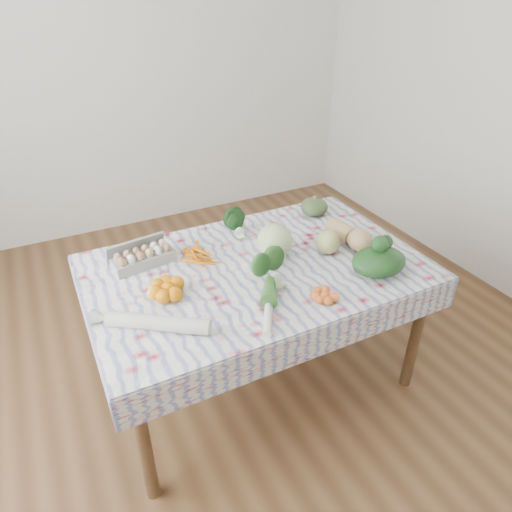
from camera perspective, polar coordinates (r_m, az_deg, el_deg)
ground at (r=2.77m, az=0.00°, el=-14.57°), size 4.50×4.50×0.00m
wall_back at (r=4.10m, az=-15.43°, el=22.17°), size 4.00×0.04×2.80m
dining_table at (r=2.33m, az=0.00°, el=-2.96°), size 1.60×1.00×0.75m
tablecloth at (r=2.29m, az=0.00°, el=-1.36°), size 1.66×1.06×0.01m
egg_carton at (r=2.34m, az=-13.88°, el=-0.24°), size 0.32×0.17×0.08m
carrot_bunch at (r=2.33m, az=-6.89°, el=-0.25°), size 0.23×0.22×0.03m
kale_bunch at (r=2.55m, az=-2.44°, el=3.96°), size 0.14×0.13×0.12m
kabocha_squash at (r=2.79m, az=7.30°, el=6.15°), size 0.20×0.20×0.11m
cabbage at (r=2.32m, az=2.37°, el=1.91°), size 0.20×0.20×0.18m
butternut_squash at (r=2.49m, az=11.64°, el=2.80°), size 0.16×0.30×0.13m
orange_cluster at (r=2.10m, az=-10.93°, el=-4.03°), size 0.29×0.29×0.07m
broccoli at (r=2.16m, az=1.79°, el=-1.85°), size 0.15×0.15×0.10m
mandarin_cluster at (r=2.07m, az=8.59°, el=-4.79°), size 0.15×0.15×0.04m
grapefruit at (r=2.39m, az=9.02°, el=1.75°), size 0.13×0.13×0.13m
spinach_bag at (r=2.28m, az=15.10°, el=-0.67°), size 0.31×0.26×0.12m
daikon at (r=1.92m, az=-12.17°, el=-8.17°), size 0.41×0.31×0.07m
leek at (r=1.98m, az=1.61°, el=-6.39°), size 0.21×0.32×0.04m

